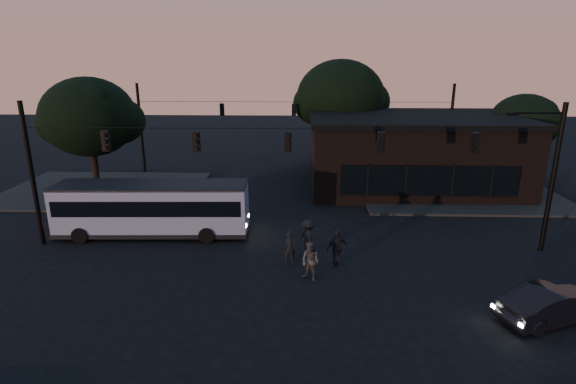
{
  "coord_description": "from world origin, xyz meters",
  "views": [
    {
      "loc": [
        0.66,
        -17.63,
        9.47
      ],
      "look_at": [
        0.0,
        4.0,
        3.0
      ],
      "focal_mm": 28.0,
      "sensor_mm": 36.0,
      "label": 1
    }
  ],
  "objects_px": {
    "building": "(412,151)",
    "pedestrian_c": "(337,248)",
    "pedestrian_d": "(309,237)",
    "pedestrian_b": "(310,261)",
    "car": "(552,304)",
    "pedestrian_a": "(290,248)",
    "bus": "(152,207)"
  },
  "relations": [
    {
      "from": "building",
      "to": "bus",
      "type": "xyz_separation_m",
      "value": [
        -16.5,
        -10.49,
        -1.05
      ]
    },
    {
      "from": "pedestrian_b",
      "to": "building",
      "type": "bearing_deg",
      "value": 99.26
    },
    {
      "from": "building",
      "to": "pedestrian_a",
      "type": "height_order",
      "value": "building"
    },
    {
      "from": "car",
      "to": "pedestrian_c",
      "type": "distance_m",
      "value": 8.86
    },
    {
      "from": "pedestrian_d",
      "to": "pedestrian_b",
      "type": "bearing_deg",
      "value": 100.61
    },
    {
      "from": "building",
      "to": "car",
      "type": "bearing_deg",
      "value": -86.78
    },
    {
      "from": "bus",
      "to": "pedestrian_d",
      "type": "height_order",
      "value": "bus"
    },
    {
      "from": "car",
      "to": "pedestrian_c",
      "type": "bearing_deg",
      "value": 39.54
    },
    {
      "from": "car",
      "to": "pedestrian_d",
      "type": "distance_m",
      "value": 10.6
    },
    {
      "from": "car",
      "to": "pedestrian_d",
      "type": "height_order",
      "value": "pedestrian_d"
    },
    {
      "from": "pedestrian_b",
      "to": "pedestrian_d",
      "type": "distance_m",
      "value": 2.62
    },
    {
      "from": "pedestrian_b",
      "to": "pedestrian_c",
      "type": "xyz_separation_m",
      "value": [
        1.28,
        1.46,
        0.01
      ]
    },
    {
      "from": "bus",
      "to": "pedestrian_a",
      "type": "xyz_separation_m",
      "value": [
        7.66,
        -3.43,
        -0.85
      ]
    },
    {
      "from": "bus",
      "to": "car",
      "type": "bearing_deg",
      "value": -26.5
    },
    {
      "from": "building",
      "to": "pedestrian_c",
      "type": "relative_size",
      "value": 8.5
    },
    {
      "from": "pedestrian_d",
      "to": "bus",
      "type": "bearing_deg",
      "value": -6.38
    },
    {
      "from": "car",
      "to": "pedestrian_c",
      "type": "height_order",
      "value": "pedestrian_c"
    },
    {
      "from": "car",
      "to": "pedestrian_b",
      "type": "bearing_deg",
      "value": 51.16
    },
    {
      "from": "building",
      "to": "bus",
      "type": "height_order",
      "value": "building"
    },
    {
      "from": "building",
      "to": "car",
      "type": "height_order",
      "value": "building"
    },
    {
      "from": "pedestrian_b",
      "to": "pedestrian_d",
      "type": "bearing_deg",
      "value": 127.22
    },
    {
      "from": "building",
      "to": "pedestrian_c",
      "type": "height_order",
      "value": "building"
    },
    {
      "from": "car",
      "to": "pedestrian_c",
      "type": "xyz_separation_m",
      "value": [
        -7.67,
        4.43,
        0.22
      ]
    },
    {
      "from": "pedestrian_a",
      "to": "pedestrian_b",
      "type": "bearing_deg",
      "value": -67.11
    },
    {
      "from": "building",
      "to": "pedestrian_a",
      "type": "distance_m",
      "value": 16.6
    },
    {
      "from": "car",
      "to": "bus",
      "type": "bearing_deg",
      "value": 44.94
    },
    {
      "from": "pedestrian_a",
      "to": "pedestrian_b",
      "type": "relative_size",
      "value": 0.89
    },
    {
      "from": "pedestrian_c",
      "to": "pedestrian_b",
      "type": "bearing_deg",
      "value": 25.53
    },
    {
      "from": "bus",
      "to": "pedestrian_c",
      "type": "height_order",
      "value": "bus"
    },
    {
      "from": "pedestrian_c",
      "to": "building",
      "type": "bearing_deg",
      "value": -138.46
    },
    {
      "from": "building",
      "to": "pedestrian_d",
      "type": "distance_m",
      "value": 15.29
    },
    {
      "from": "pedestrian_a",
      "to": "pedestrian_b",
      "type": "xyz_separation_m",
      "value": [
        0.94,
        -1.64,
        0.1
      ]
    }
  ]
}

